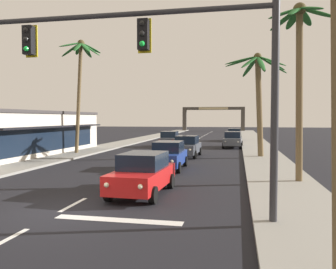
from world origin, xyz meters
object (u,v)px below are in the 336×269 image
(palm_right_second, at_px, (299,54))
(sedan_oncoming_far, at_px, (170,139))
(sedan_parked_mid_kerb, at_px, (233,139))
(palm_left_second, at_px, (80,70))
(storefront_strip_left, at_px, (18,133))
(sedan_parked_nearest_kerb, at_px, (234,135))
(sedan_fifth_in_queue, at_px, (187,146))
(town_gateway_arch, at_px, (213,115))
(traffic_signal_mast, at_px, (147,54))
(palm_right_third, at_px, (258,84))
(sedan_third_in_queue, at_px, (168,155))
(sedan_lead_at_stop_bar, at_px, (143,173))

(palm_right_second, bearing_deg, sedan_oncoming_far, 117.23)
(sedan_parked_mid_kerb, height_order, palm_left_second, palm_left_second)
(palm_left_second, bearing_deg, palm_right_second, -32.85)
(palm_left_second, bearing_deg, storefront_strip_left, -158.80)
(sedan_parked_mid_kerb, bearing_deg, sedan_parked_nearest_kerb, 89.72)
(sedan_fifth_in_queue, bearing_deg, sedan_parked_nearest_kerb, 79.93)
(sedan_oncoming_far, relative_size, town_gateway_arch, 0.30)
(sedan_parked_nearest_kerb, distance_m, palm_right_second, 30.95)
(palm_right_second, bearing_deg, traffic_signal_mast, -128.52)
(sedan_parked_nearest_kerb, bearing_deg, palm_right_third, -84.31)
(palm_left_second, bearing_deg, sedan_oncoming_far, 56.67)
(palm_right_third, bearing_deg, traffic_signal_mast, -103.72)
(sedan_oncoming_far, xyz_separation_m, palm_right_second, (9.90, -19.24, 5.24))
(sedan_third_in_queue, bearing_deg, sedan_fifth_in_queue, 88.96)
(sedan_lead_at_stop_bar, height_order, sedan_parked_mid_kerb, same)
(sedan_parked_mid_kerb, height_order, town_gateway_arch, town_gateway_arch)
(traffic_signal_mast, distance_m, sedan_fifth_in_queue, 17.75)
(sedan_fifth_in_queue, xyz_separation_m, town_gateway_arch, (-1.75, 55.62, 2.94))
(palm_right_third, distance_m, town_gateway_arch, 55.92)
(traffic_signal_mast, height_order, sedan_lead_at_stop_bar, traffic_signal_mast)
(traffic_signal_mast, bearing_deg, palm_right_second, 51.48)
(palm_right_second, xyz_separation_m, town_gateway_arch, (-8.50, 65.95, -2.30))
(traffic_signal_mast, bearing_deg, sedan_third_in_queue, 97.78)
(sedan_oncoming_far, height_order, town_gateway_arch, town_gateway_arch)
(sedan_oncoming_far, height_order, storefront_strip_left, storefront_strip_left)
(storefront_strip_left, distance_m, town_gateway_arch, 58.83)
(sedan_fifth_in_queue, height_order, storefront_strip_left, storefront_strip_left)
(palm_right_second, bearing_deg, sedan_parked_nearest_kerb, 96.01)
(sedan_third_in_queue, bearing_deg, town_gateway_arch, 91.49)
(palm_right_third, relative_size, storefront_strip_left, 0.46)
(sedan_oncoming_far, distance_m, palm_left_second, 12.51)
(palm_right_second, bearing_deg, sedan_parked_mid_kerb, 99.38)
(palm_left_second, height_order, palm_right_third, palm_left_second)
(palm_left_second, xyz_separation_m, town_gateway_arch, (7.34, 55.72, -3.38))
(sedan_third_in_queue, height_order, storefront_strip_left, storefront_strip_left)
(sedan_oncoming_far, bearing_deg, storefront_strip_left, -134.46)
(sedan_third_in_queue, bearing_deg, storefront_strip_left, 159.82)
(sedan_lead_at_stop_bar, xyz_separation_m, storefront_strip_left, (-14.01, 11.99, 1.00))
(sedan_third_in_queue, distance_m, sedan_parked_nearest_kerb, 27.22)
(storefront_strip_left, bearing_deg, sedan_lead_at_stop_bar, -40.54)
(sedan_third_in_queue, height_order, sedan_parked_mid_kerb, same)
(sedan_parked_mid_kerb, bearing_deg, sedan_oncoming_far, -176.54)
(sedan_oncoming_far, bearing_deg, sedan_parked_mid_kerb, 3.46)
(traffic_signal_mast, relative_size, sedan_lead_at_stop_bar, 2.65)
(traffic_signal_mast, xyz_separation_m, town_gateway_arch, (-3.02, 72.83, -1.24))
(sedan_fifth_in_queue, xyz_separation_m, sedan_parked_mid_kerb, (3.50, 9.32, 0.00))
(sedan_lead_at_stop_bar, xyz_separation_m, sedan_parked_mid_kerb, (3.29, 23.24, 0.00))
(sedan_parked_mid_kerb, bearing_deg, palm_left_second, -143.19)
(sedan_fifth_in_queue, relative_size, palm_right_second, 0.53)
(sedan_lead_at_stop_bar, distance_m, sedan_third_in_queue, 6.97)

